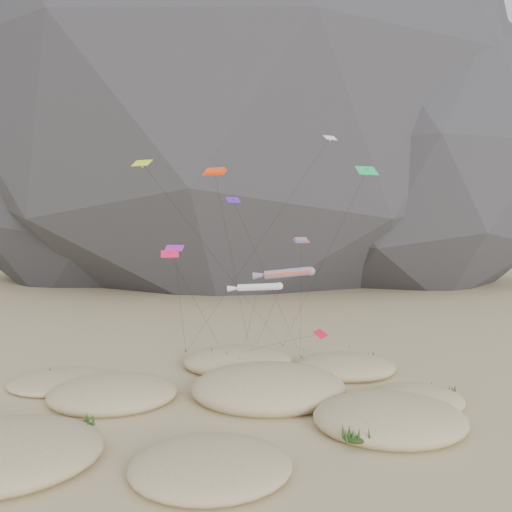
# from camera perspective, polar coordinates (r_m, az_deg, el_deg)

# --- Properties ---
(ground) EXTENTS (500.00, 500.00, 0.00)m
(ground) POSITION_cam_1_polar(r_m,az_deg,el_deg) (48.34, -0.37, -17.77)
(ground) COLOR #CCB789
(ground) RESTS_ON ground
(rock_headland) EXTENTS (226.37, 148.64, 177.50)m
(rock_headland) POSITION_cam_1_polar(r_m,az_deg,el_deg) (172.90, -1.29, 22.17)
(rock_headland) COLOR black
(rock_headland) RESTS_ON ground
(dunes) EXTENTS (47.51, 37.40, 4.02)m
(dunes) POSITION_cam_1_polar(r_m,az_deg,el_deg) (50.82, -3.15, -15.85)
(dunes) COLOR #CCB789
(dunes) RESTS_ON ground
(dune_grass) EXTENTS (42.68, 28.97, 1.48)m
(dune_grass) POSITION_cam_1_polar(r_m,az_deg,el_deg) (51.43, -1.53, -15.43)
(dune_grass) COLOR black
(dune_grass) RESTS_ON ground
(kite_stakes) EXTENTS (23.42, 6.57, 0.30)m
(kite_stakes) POSITION_cam_1_polar(r_m,az_deg,el_deg) (70.28, 0.17, -10.79)
(kite_stakes) COLOR #3F2D1E
(kite_stakes) RESTS_ON ground
(rainbow_tube_kite) EXTENTS (7.19, 14.86, 12.87)m
(rainbow_tube_kite) POSITION_cam_1_polar(r_m,az_deg,el_deg) (57.27, 3.37, -1.98)
(rainbow_tube_kite) COLOR #F8481A
(rainbow_tube_kite) RESTS_ON ground
(white_tube_kite) EXTENTS (6.12, 12.82, 11.32)m
(white_tube_kite) POSITION_cam_1_polar(r_m,az_deg,el_deg) (55.40, 0.01, -3.60)
(white_tube_kite) COLOR silver
(white_tube_kite) RESTS_ON ground
(orange_parafoil) EXTENTS (6.36, 18.22, 24.05)m
(orange_parafoil) POSITION_cam_1_polar(r_m,az_deg,el_deg) (56.87, -4.70, 9.28)
(orange_parafoil) COLOR #F83A0D
(orange_parafoil) RESTS_ON ground
(multi_parafoil) EXTENTS (2.44, 8.86, 16.12)m
(multi_parafoil) POSITION_cam_1_polar(r_m,az_deg,el_deg) (60.74, 5.19, 1.61)
(multi_parafoil) COLOR #FF351A
(multi_parafoil) RESTS_ON ground
(delta_kites) EXTENTS (27.89, 22.33, 28.89)m
(delta_kites) POSITION_cam_1_polar(r_m,az_deg,el_deg) (57.03, -0.37, 4.45)
(delta_kites) COLOR red
(delta_kites) RESTS_ON ground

